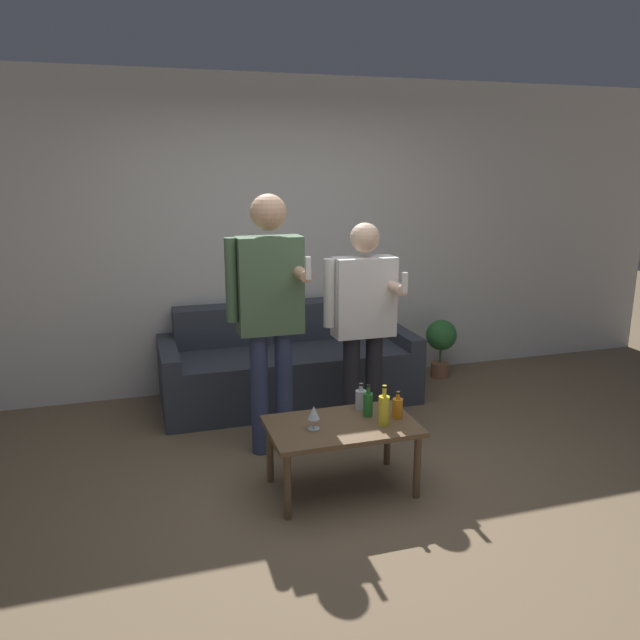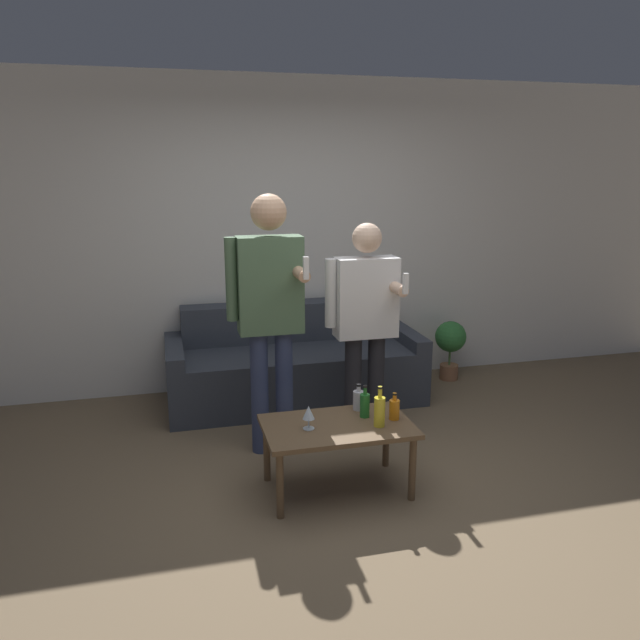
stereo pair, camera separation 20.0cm
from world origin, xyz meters
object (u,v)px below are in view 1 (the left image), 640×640
couch (288,366)px  bottle_orange (368,404)px  coffee_table (342,432)px  person_standing_left (269,304)px  person_standing_right (363,315)px

couch → bottle_orange: bearing=-85.1°
bottle_orange → couch: bearing=94.9°
couch → coffee_table: size_ratio=2.35×
couch → person_standing_left: person_standing_left is taller
person_standing_left → person_standing_right: bearing=7.7°
coffee_table → person_standing_right: person_standing_right is taller
couch → coffee_table: (-0.06, -1.60, 0.09)m
bottle_orange → person_standing_right: (0.22, 0.68, 0.40)m
coffee_table → person_standing_right: size_ratio=0.57×
coffee_table → bottle_orange: 0.25m
couch → coffee_table: 1.60m
bottle_orange → person_standing_left: size_ratio=0.12×
person_standing_left → person_standing_right: person_standing_left is taller
person_standing_right → person_standing_left: bearing=-172.3°
couch → bottle_orange: couch is taller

